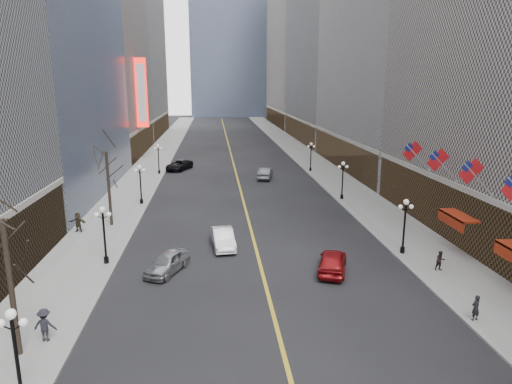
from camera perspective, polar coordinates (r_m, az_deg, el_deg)
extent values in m
cube|color=gray|center=(77.04, 7.80, 3.16)|extent=(6.00, 230.00, 0.15)
cube|color=gray|center=(75.80, -13.31, 2.76)|extent=(6.00, 230.00, 0.15)
cube|color=gold|center=(84.98, -2.99, 4.18)|extent=(0.25, 200.00, 0.02)
cube|color=#473A2F|center=(40.90, 27.16, -3.75)|extent=(2.80, 41.00, 5.00)
cube|color=#473A2F|center=(75.85, 11.45, 4.79)|extent=(2.80, 35.00, 5.00)
cube|color=gray|center=(115.24, 12.15, 18.30)|extent=(26.00, 40.00, 48.00)
cube|color=#473A2F|center=(112.50, 5.91, 7.72)|extent=(2.80, 39.00, 5.00)
cube|color=#B0A391|center=(157.38, 7.38, 19.65)|extent=(26.00, 46.00, 62.00)
cube|color=#473A2F|center=(154.75, 2.81, 9.32)|extent=(2.80, 45.00, 5.00)
cube|color=#B0A391|center=(95.32, -22.85, 19.28)|extent=(26.00, 30.00, 50.00)
cube|color=#473A2F|center=(92.71, -14.70, 6.15)|extent=(2.80, 29.00, 5.00)
cube|color=#473A2F|center=(126.20, -12.27, 8.11)|extent=(2.80, 37.00, 5.00)
cylinder|color=black|center=(39.36, 17.84, -6.90)|extent=(0.36, 0.36, 0.50)
cylinder|color=black|center=(38.80, 18.02, -4.47)|extent=(0.16, 0.16, 4.00)
sphere|color=white|center=(38.19, 18.27, -1.19)|extent=(0.44, 0.44, 0.44)
sphere|color=white|center=(38.11, 17.61, -1.79)|extent=(0.36, 0.36, 0.36)
sphere|color=white|center=(38.47, 18.84, -1.74)|extent=(0.36, 0.36, 0.36)
cylinder|color=black|center=(55.59, 10.67, -0.59)|extent=(0.36, 0.36, 0.50)
cylinder|color=black|center=(55.20, 10.75, 1.18)|extent=(0.16, 0.16, 4.00)
sphere|color=white|center=(54.77, 10.86, 3.53)|extent=(0.44, 0.44, 0.44)
sphere|color=white|center=(54.71, 10.39, 3.11)|extent=(0.36, 0.36, 0.36)
sphere|color=white|center=(54.96, 11.29, 3.12)|extent=(0.36, 0.36, 0.36)
cylinder|color=black|center=(72.66, 6.83, 2.83)|extent=(0.36, 0.36, 0.50)
cylinder|color=black|center=(72.36, 6.86, 4.20)|extent=(0.16, 0.16, 4.00)
sphere|color=white|center=(72.04, 6.91, 6.00)|extent=(0.44, 0.44, 0.44)
sphere|color=white|center=(71.99, 6.55, 5.69)|extent=(0.36, 0.36, 0.36)
sphere|color=white|center=(72.18, 7.26, 5.69)|extent=(0.36, 0.36, 0.36)
cylinder|color=black|center=(22.81, -27.66, -18.49)|extent=(0.16, 0.16, 4.00)
sphere|color=white|center=(21.74, -28.33, -13.29)|extent=(0.44, 0.44, 0.44)
sphere|color=white|center=(22.09, -29.32, -14.14)|extent=(0.36, 0.36, 0.36)
sphere|color=white|center=(21.75, -27.09, -14.31)|extent=(0.36, 0.36, 0.36)
cylinder|color=black|center=(37.28, -18.20, -8.08)|extent=(0.36, 0.36, 0.50)
cylinder|color=black|center=(36.69, -18.40, -5.53)|extent=(0.16, 0.16, 4.00)
sphere|color=white|center=(36.04, -18.67, -2.06)|extent=(0.44, 0.44, 0.44)
sphere|color=white|center=(36.25, -19.31, -2.68)|extent=(0.36, 0.36, 0.36)
sphere|color=white|center=(36.04, -17.93, -2.67)|extent=(0.36, 0.36, 0.36)
cylinder|color=black|center=(54.14, -14.12, -1.14)|extent=(0.36, 0.36, 0.50)
cylinder|color=black|center=(53.74, -14.22, 0.67)|extent=(0.16, 0.16, 4.00)
sphere|color=white|center=(53.29, -14.36, 3.08)|extent=(0.44, 0.44, 0.44)
sphere|color=white|center=(53.44, -14.81, 2.64)|extent=(0.36, 0.36, 0.36)
sphere|color=white|center=(53.30, -13.86, 2.67)|extent=(0.36, 0.36, 0.36)
cylinder|color=black|center=(71.56, -12.01, 2.47)|extent=(0.36, 0.36, 0.50)
cylinder|color=black|center=(71.26, -12.08, 3.85)|extent=(0.16, 0.16, 4.00)
sphere|color=white|center=(70.92, -12.17, 5.68)|extent=(0.44, 0.44, 0.44)
sphere|color=white|center=(71.03, -12.51, 5.35)|extent=(0.36, 0.36, 0.36)
sphere|color=white|center=(70.92, -11.79, 5.37)|extent=(0.36, 0.36, 0.36)
cube|color=navy|center=(32.10, 29.27, 1.23)|extent=(0.88, 0.06, 0.88)
cylinder|color=#B2B2B7|center=(36.93, 26.07, 1.38)|extent=(2.49, 0.12, 2.49)
cube|color=red|center=(36.48, 25.30, 2.37)|extent=(1.94, 0.04, 1.94)
cube|color=navy|center=(36.25, 24.88, 2.92)|extent=(0.88, 0.06, 0.88)
cylinder|color=#B2B2B7|center=(41.20, 22.53, 2.85)|extent=(2.49, 0.12, 2.49)
cube|color=red|center=(40.79, 21.80, 3.75)|extent=(1.94, 0.04, 1.94)
cube|color=navy|center=(40.58, 21.40, 4.24)|extent=(0.88, 0.06, 0.88)
cylinder|color=#B2B2B7|center=(45.61, 19.65, 4.03)|extent=(2.49, 0.12, 2.49)
cube|color=red|center=(45.25, 18.96, 4.85)|extent=(1.94, 0.04, 1.94)
cube|color=navy|center=(45.06, 18.59, 5.29)|extent=(0.88, 0.06, 0.88)
cube|color=maroon|center=(40.49, 24.00, -2.70)|extent=(1.40, 4.00, 0.15)
cube|color=maroon|center=(40.29, 23.13, -3.29)|extent=(0.10, 4.00, 0.90)
cube|color=red|center=(84.76, -14.14, 11.92)|extent=(2.00, 0.50, 12.00)
cube|color=white|center=(84.76, -14.10, 11.93)|extent=(1.40, 0.55, 10.00)
cylinder|color=#2D231C|center=(26.00, -28.27, -10.61)|extent=(0.28, 0.28, 7.20)
cylinder|color=#2D231C|center=(46.05, -17.90, 0.37)|extent=(0.28, 0.28, 7.20)
imported|color=#989A9F|center=(34.63, -11.04, -8.63)|extent=(3.55, 4.90, 1.55)
imported|color=white|center=(39.08, -4.14, -5.79)|extent=(2.14, 4.99, 1.60)
imported|color=black|center=(74.61, -9.59, 3.33)|extent=(4.66, 6.37, 1.61)
imported|color=maroon|center=(34.54, 9.55, -8.53)|extent=(3.38, 5.24, 1.66)
imported|color=#53575B|center=(66.75, 1.14, 2.37)|extent=(2.87, 5.39, 1.69)
imported|color=black|center=(30.17, 25.77, -12.90)|extent=(0.67, 0.57, 1.57)
imported|color=black|center=(36.59, 22.06, -7.97)|extent=(0.76, 0.45, 1.50)
imported|color=black|center=(27.74, -24.90, -14.84)|extent=(1.24, 0.61, 1.85)
imported|color=#2D2619|center=(45.56, -21.36, -3.55)|extent=(1.76, 0.89, 1.82)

